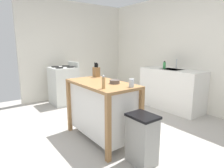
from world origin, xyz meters
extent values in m
plane|color=#ADA8A0|center=(0.00, 0.00, 0.00)|extent=(6.38, 6.38, 0.00)
cube|color=silver|center=(0.00, 2.47, 1.30)|extent=(5.38, 0.10, 2.60)
cube|color=silver|center=(-2.69, 0.94, 1.30)|extent=(0.10, 3.07, 2.60)
cube|color=#9E7042|center=(-0.04, 0.03, 0.88)|extent=(1.19, 0.62, 0.04)
cube|color=white|center=(-0.04, 0.03, 0.48)|extent=(1.09, 0.52, 0.76)
cube|color=#9E7042|center=(-0.61, -0.26, 0.43)|extent=(0.06, 0.06, 0.86)
cube|color=#9E7042|center=(0.53, -0.26, 0.43)|extent=(0.06, 0.06, 0.86)
cube|color=#9E7042|center=(-0.61, 0.31, 0.43)|extent=(0.06, 0.06, 0.86)
cube|color=#9E7042|center=(0.53, 0.31, 0.43)|extent=(0.06, 0.06, 0.86)
cube|color=olive|center=(-0.52, 0.24, 0.99)|extent=(0.11, 0.09, 0.17)
cylinder|color=black|center=(-0.56, 0.24, 1.11)|extent=(0.02, 0.02, 0.08)
cylinder|color=black|center=(-0.54, 0.24, 1.11)|extent=(0.02, 0.02, 0.07)
cylinder|color=black|center=(-0.52, 0.24, 1.11)|extent=(0.02, 0.02, 0.08)
cylinder|color=black|center=(-0.49, 0.24, 1.11)|extent=(0.02, 0.02, 0.08)
cylinder|color=black|center=(-0.47, 0.24, 1.11)|extent=(0.02, 0.02, 0.07)
cylinder|color=#564C47|center=(0.15, 0.13, 0.93)|extent=(0.15, 0.15, 0.05)
cylinder|color=#342D2A|center=(0.15, 0.13, 0.95)|extent=(0.12, 0.12, 0.01)
cylinder|color=silver|center=(0.48, 0.16, 0.96)|extent=(0.07, 0.07, 0.11)
cylinder|color=tan|center=(0.33, -0.18, 0.97)|extent=(0.04, 0.04, 0.15)
sphere|color=#99999E|center=(0.33, -0.18, 1.06)|extent=(0.03, 0.03, 0.03)
cube|color=gray|center=(0.80, 0.06, 0.30)|extent=(0.34, 0.26, 0.60)
cube|color=black|center=(0.80, 0.06, 0.61)|extent=(0.36, 0.28, 0.03)
cube|color=white|center=(-0.31, 2.12, 0.46)|extent=(1.43, 0.60, 0.92)
cube|color=silver|center=(-0.31, 2.10, 0.90)|extent=(0.44, 0.36, 0.03)
cylinder|color=#B7BCC1|center=(-0.31, 2.26, 1.03)|extent=(0.02, 0.02, 0.22)
cylinder|color=green|center=(-0.47, 2.04, 1.00)|extent=(0.06, 0.06, 0.15)
cylinder|color=black|center=(-0.47, 2.04, 1.08)|extent=(0.04, 0.04, 0.02)
cube|color=silver|center=(-2.14, 0.29, 0.46)|extent=(0.60, 0.60, 0.92)
cube|color=silver|center=(-2.14, 0.57, 0.98)|extent=(0.60, 0.04, 0.12)
cylinder|color=black|center=(-2.28, 0.15, 0.93)|extent=(0.18, 0.18, 0.02)
cylinder|color=black|center=(-2.00, 0.15, 0.93)|extent=(0.18, 0.18, 0.02)
cylinder|color=black|center=(-2.28, 0.43, 0.93)|extent=(0.18, 0.18, 0.02)
cylinder|color=black|center=(-2.00, 0.43, 0.93)|extent=(0.18, 0.18, 0.02)
camera|label=1|loc=(2.30, -1.52, 1.44)|focal=30.53mm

